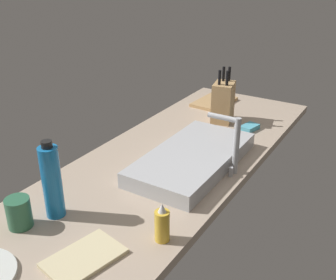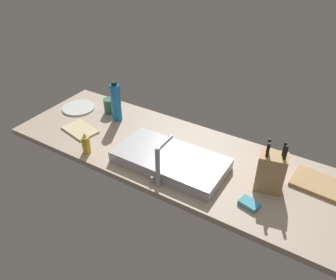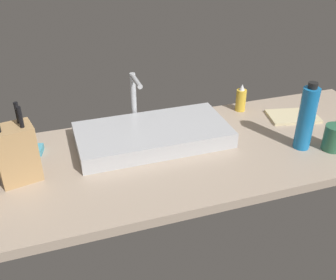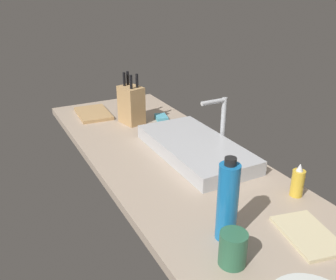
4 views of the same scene
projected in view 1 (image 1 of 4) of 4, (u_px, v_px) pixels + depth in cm
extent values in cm
cube|color=tan|center=(165.00, 166.00, 167.57)|extent=(197.47, 65.45, 3.50)
cube|color=#B7BABF|center=(193.00, 158.00, 163.34)|extent=(59.57, 29.71, 6.17)
cylinder|color=#B7BABF|center=(236.00, 146.00, 154.30)|extent=(2.40, 2.40, 23.02)
cylinder|color=#B7BABF|center=(223.00, 118.00, 152.76)|extent=(2.00, 12.24, 2.00)
cylinder|color=#B7BABF|center=(231.00, 172.00, 155.61)|extent=(1.60, 1.60, 4.00)
cube|color=tan|center=(223.00, 102.00, 203.55)|extent=(14.66, 12.03, 20.07)
cylinder|color=black|center=(224.00, 74.00, 201.32)|extent=(1.67, 1.67, 7.20)
cylinder|color=black|center=(229.00, 74.00, 201.12)|extent=(1.67, 1.67, 7.20)
cylinder|color=black|center=(219.00, 77.00, 195.56)|extent=(1.67, 1.67, 7.20)
cylinder|color=black|center=(227.00, 78.00, 194.40)|extent=(1.67, 1.67, 7.20)
cube|color=tan|center=(214.00, 102.00, 231.35)|extent=(27.23, 18.78, 1.80)
cylinder|color=gold|center=(162.00, 226.00, 120.05)|extent=(4.60, 4.60, 10.02)
cone|color=silver|center=(162.00, 208.00, 117.34)|extent=(2.53, 2.53, 2.80)
cylinder|color=#1970B7|center=(52.00, 182.00, 128.59)|extent=(6.30, 6.30, 24.64)
cylinder|color=black|center=(47.00, 144.00, 122.92)|extent=(3.46, 3.46, 2.20)
cube|color=beige|center=(84.00, 258.00, 113.94)|extent=(23.94, 18.05, 1.20)
cylinder|color=#2D6647|center=(19.00, 213.00, 126.18)|extent=(7.74, 7.74, 10.00)
cube|color=#4CA3BC|center=(250.00, 127.00, 197.00)|extent=(10.11, 7.85, 2.40)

